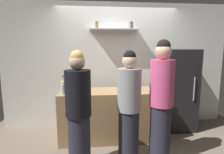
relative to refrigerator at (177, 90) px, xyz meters
name	(u,v)px	position (x,y,z in m)	size (l,w,h in m)	color
ground_plane	(126,153)	(-1.20, -0.85, -0.82)	(5.28, 5.28, 0.00)	#726656
back_wall_assembly	(117,65)	(-1.21, 0.40, 0.48)	(4.80, 0.32, 2.60)	white
refrigerator	(177,90)	(0.00, 0.00, 0.00)	(0.64, 0.62, 1.64)	black
counter	(112,115)	(-1.38, -0.31, -0.37)	(1.87, 0.62, 0.90)	#9E7A51
baking_pan	(127,90)	(-1.12, -0.39, 0.11)	(0.34, 0.24, 0.05)	gray
utensil_holder	(128,84)	(-1.05, -0.09, 0.15)	(0.11, 0.11, 0.23)	#B2B2B7
wine_bottle_dark_glass	(154,85)	(-0.67, -0.49, 0.20)	(0.07, 0.07, 0.33)	black
wine_bottle_pale_glass	(63,85)	(-2.25, -0.26, 0.19)	(0.08, 0.08, 0.28)	#B2BFB2
wine_bottle_green_glass	(119,83)	(-1.23, -0.18, 0.20)	(0.07, 0.07, 0.31)	#19471E
water_bottle_plastic	(63,89)	(-2.21, -0.49, 0.17)	(0.09, 0.09, 0.21)	silver
person_blonde	(79,113)	(-1.91, -1.14, -0.02)	(0.34, 0.34, 1.63)	#262633
person_pink_top	(161,102)	(-0.74, -1.04, 0.07)	(0.34, 0.34, 1.78)	#262633
person_grey_hoodie	(129,108)	(-1.20, -1.00, -0.02)	(0.34, 0.34, 1.63)	#262633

